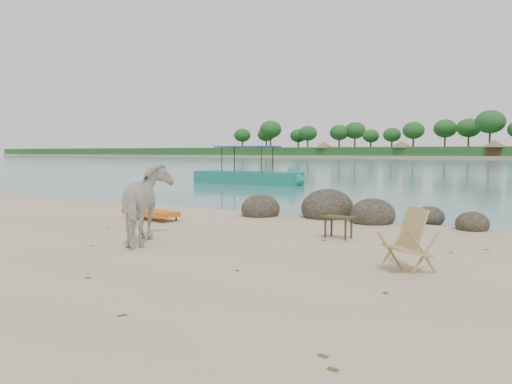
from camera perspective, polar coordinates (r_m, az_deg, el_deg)
boulders at (r=13.49m, az=9.25°, el=-2.25°), size 6.30×2.78×1.05m
cow at (r=9.88m, az=-12.22°, el=-1.45°), size 1.74×1.98×1.55m
side_table at (r=10.36m, az=9.39°, el=-4.18°), size 0.59×0.41×0.45m
lounge_chair at (r=13.23m, az=-11.69°, el=-2.10°), size 1.88×0.83×0.55m
deck_chair at (r=7.72m, az=16.90°, el=-5.53°), size 0.88×0.88×0.93m
boat_near at (r=28.74m, az=-1.01°, el=4.54°), size 7.32×2.01×3.51m
dead_leaves at (r=9.00m, az=-7.99°, el=-6.93°), size 8.70×6.92×0.00m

